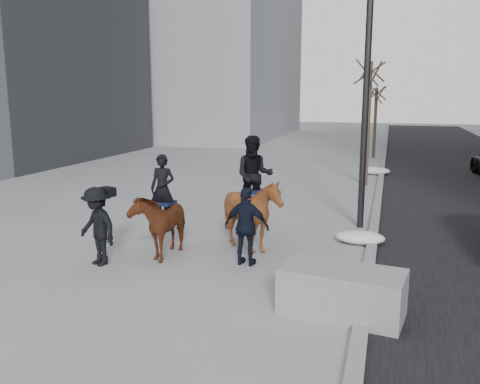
% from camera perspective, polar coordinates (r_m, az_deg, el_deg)
% --- Properties ---
extents(ground, '(120.00, 120.00, 0.00)m').
position_cam_1_polar(ground, '(11.12, -1.77, -8.75)').
color(ground, gray).
rests_on(ground, ground).
extents(curb, '(0.25, 90.00, 0.12)m').
position_cam_1_polar(curb, '(20.28, 15.35, 0.08)').
color(curb, gray).
rests_on(curb, ground).
extents(planter, '(2.19, 1.33, 0.82)m').
position_cam_1_polar(planter, '(9.02, 11.38, -10.97)').
color(planter, '#959497').
rests_on(planter, ground).
extents(tree_near, '(1.20, 1.20, 5.60)m').
position_cam_1_polar(tree_near, '(21.54, 14.21, 8.09)').
color(tree_near, '#33241E').
rests_on(tree_near, ground).
extents(tree_far, '(1.20, 1.20, 4.58)m').
position_cam_1_polar(tree_far, '(31.21, 14.94, 7.90)').
color(tree_far, '#382921').
rests_on(tree_far, ground).
extents(mounted_left, '(0.87, 1.85, 2.37)m').
position_cam_1_polar(mounted_left, '(12.06, -8.85, -2.91)').
color(mounted_left, '#4A1D0E').
rests_on(mounted_left, ground).
extents(mounted_right, '(1.80, 1.94, 2.78)m').
position_cam_1_polar(mounted_right, '(12.19, 1.45, -1.51)').
color(mounted_right, '#4F280F').
rests_on(mounted_right, ground).
extents(feeder, '(1.06, 0.90, 1.75)m').
position_cam_1_polar(feeder, '(11.19, 0.75, -3.90)').
color(feeder, black).
rests_on(feeder, ground).
extents(camera_crew, '(1.30, 1.06, 1.75)m').
position_cam_1_polar(camera_crew, '(11.64, -15.72, -3.69)').
color(camera_crew, black).
rests_on(camera_crew, ground).
extents(lamppost, '(0.25, 1.38, 9.09)m').
position_cam_1_polar(lamppost, '(14.65, 14.22, 15.51)').
color(lamppost, black).
rests_on(lamppost, ground).
extents(snow_piles, '(1.38, 12.59, 0.35)m').
position_cam_1_polar(snow_piles, '(20.01, 14.49, 0.29)').
color(snow_piles, white).
rests_on(snow_piles, ground).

